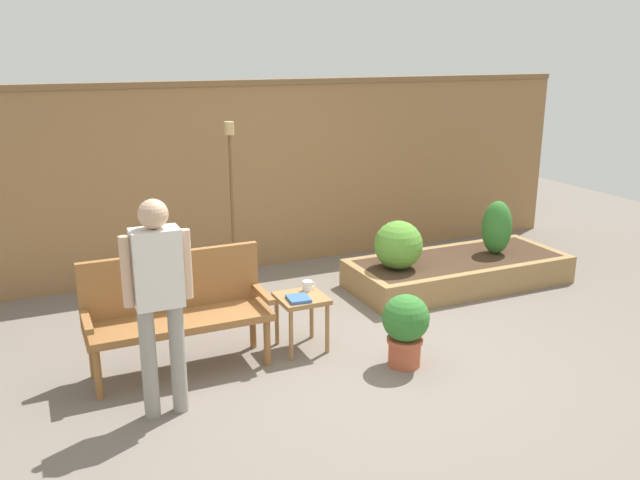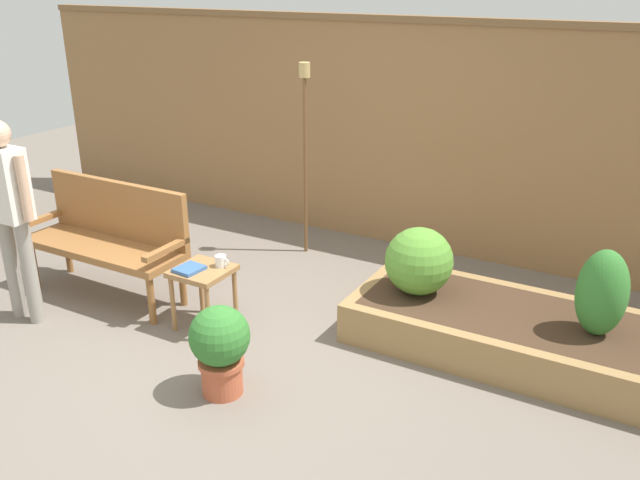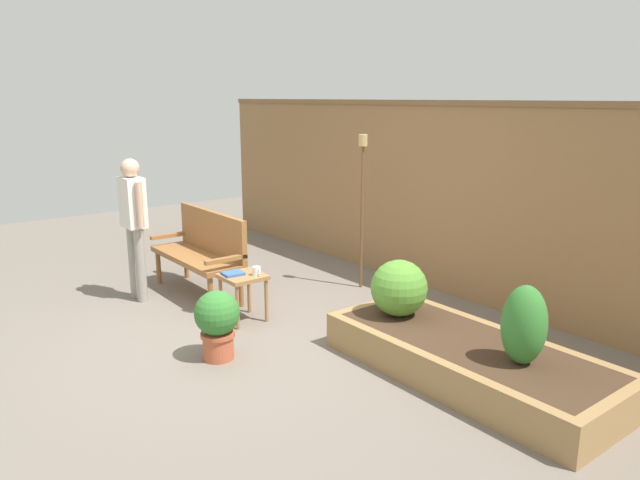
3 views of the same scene
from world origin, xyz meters
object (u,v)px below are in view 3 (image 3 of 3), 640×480
(book_on_table, at_px, (233,273))
(potted_boxwood, at_px, (217,321))
(person_by_bench, at_px, (134,217))
(shrub_near_bench, at_px, (399,288))
(tiki_torch, at_px, (362,185))
(cup_on_table, at_px, (257,271))
(garden_bench, at_px, (204,246))
(shrub_far_corner, at_px, (524,325))
(side_table, at_px, (243,283))

(book_on_table, height_order, potted_boxwood, potted_boxwood)
(potted_boxwood, xyz_separation_m, person_by_bench, (-1.93, 0.06, 0.59))
(shrub_near_bench, distance_m, tiki_torch, 1.85)
(cup_on_table, relative_size, shrub_near_bench, 0.24)
(garden_bench, distance_m, shrub_far_corner, 3.75)
(garden_bench, xyz_separation_m, side_table, (1.04, -0.11, -0.15))
(potted_boxwood, bearing_deg, tiki_torch, 107.63)
(side_table, relative_size, shrub_far_corner, 0.81)
(book_on_table, height_order, shrub_far_corner, shrub_far_corner)
(book_on_table, bearing_deg, potted_boxwood, -33.33)
(cup_on_table, distance_m, potted_boxwood, 0.93)
(book_on_table, xyz_separation_m, person_by_bench, (-1.23, -0.50, 0.44))
(side_table, bearing_deg, cup_on_table, 44.72)
(garden_bench, height_order, side_table, garden_bench)
(garden_bench, bearing_deg, shrub_near_bench, 15.03)
(shrub_far_corner, bearing_deg, garden_bench, -169.94)
(book_on_table, bearing_deg, cup_on_table, 53.04)
(cup_on_table, distance_m, shrub_far_corner, 2.64)
(tiki_torch, bearing_deg, cup_on_table, -83.15)
(person_by_bench, bearing_deg, potted_boxwood, -1.69)
(garden_bench, relative_size, side_table, 3.00)
(side_table, distance_m, book_on_table, 0.14)
(cup_on_table, height_order, shrub_far_corner, shrub_far_corner)
(book_on_table, distance_m, person_by_bench, 1.40)
(cup_on_table, height_order, potted_boxwood, potted_boxwood)
(garden_bench, height_order, cup_on_table, garden_bench)
(potted_boxwood, bearing_deg, shrub_near_bench, 61.42)
(tiki_torch, bearing_deg, potted_boxwood, -72.37)
(cup_on_table, distance_m, tiki_torch, 1.71)
(garden_bench, xyz_separation_m, cup_on_table, (1.14, -0.01, -0.02))
(cup_on_table, bearing_deg, book_on_table, -132.36)
(shrub_far_corner, xyz_separation_m, person_by_bench, (-3.94, -1.34, 0.34))
(garden_bench, xyz_separation_m, shrub_far_corner, (3.69, 0.65, 0.05))
(side_table, relative_size, tiki_torch, 0.27)
(shrub_far_corner, height_order, tiki_torch, tiki_torch)
(cup_on_table, distance_m, book_on_table, 0.24)
(side_table, xyz_separation_m, cup_on_table, (0.10, 0.10, 0.13))
(cup_on_table, bearing_deg, tiki_torch, 96.85)
(garden_bench, bearing_deg, cup_on_table, -0.36)
(garden_bench, distance_m, potted_boxwood, 1.85)
(side_table, bearing_deg, shrub_far_corner, 16.01)
(side_table, distance_m, shrub_far_corner, 2.77)
(tiki_torch, xyz_separation_m, person_by_bench, (-1.20, -2.23, -0.28))
(shrub_near_bench, xyz_separation_m, tiki_torch, (-1.49, 0.89, 0.66))
(side_table, distance_m, potted_boxwood, 0.90)
(cup_on_table, height_order, person_by_bench, person_by_bench)
(garden_bench, distance_m, shrub_near_bench, 2.53)
(side_table, distance_m, cup_on_table, 0.19)
(shrub_near_bench, distance_m, shrub_far_corner, 1.25)
(shrub_near_bench, bearing_deg, shrub_far_corner, 0.00)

